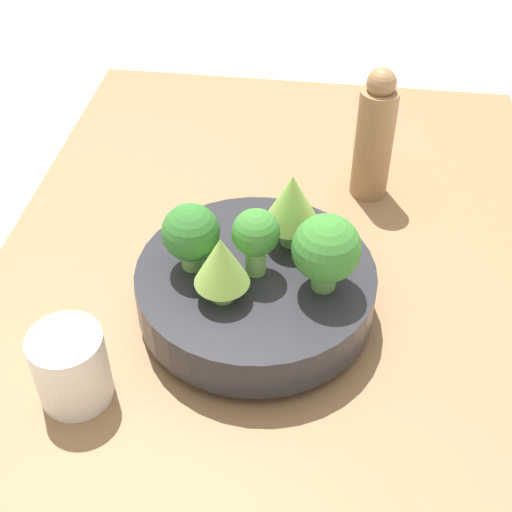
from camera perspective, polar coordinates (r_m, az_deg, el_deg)
name	(u,v)px	position (r m, az deg, el deg)	size (l,w,h in m)	color
ground_plane	(264,334)	(0.84, 0.65, -6.28)	(6.00, 6.00, 0.00)	silver
table	(264,324)	(0.82, 0.66, -5.46)	(1.09, 0.68, 0.04)	olive
bowl	(256,288)	(0.79, 0.00, -2.56)	(0.26, 0.26, 0.07)	#28282D
romanesco_piece_far	(292,201)	(0.76, 2.89, 4.38)	(0.06, 0.06, 0.09)	#6BA34C
broccoli_floret_front	(191,232)	(0.75, -5.19, 1.92)	(0.06, 0.06, 0.08)	#6BA34C
romanesco_piece_near	(221,263)	(0.71, -2.80, -0.56)	(0.06, 0.06, 0.08)	#6BA34C
broccoli_floret_back	(326,250)	(0.72, 5.64, 0.49)	(0.07, 0.07, 0.09)	#609347
broccoli_floret_center	(256,235)	(0.73, 0.00, 1.73)	(0.05, 0.05, 0.08)	#7AB256
cup	(71,367)	(0.73, -14.58, -8.59)	(0.07, 0.07, 0.08)	silver
pepper_mill	(375,137)	(0.95, 9.46, 9.39)	(0.05, 0.05, 0.18)	#997047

